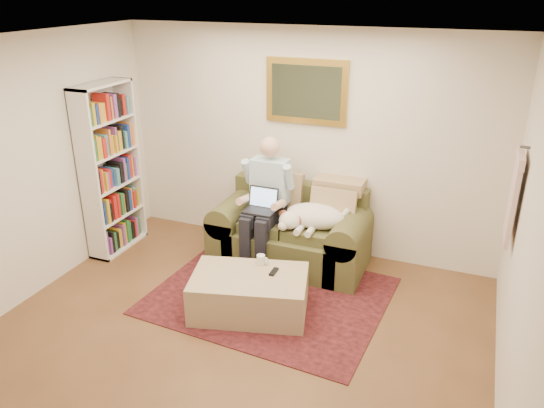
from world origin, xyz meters
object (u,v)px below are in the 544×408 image
Objects in this scene: sleeping_dog at (315,216)px; bookshelf at (110,170)px; laptop at (261,204)px; ottoman at (249,294)px; sofa at (290,238)px; seated_man at (264,205)px; coffee_mug at (261,260)px.

bookshelf is at bearing -172.02° from sleeping_dog.
laptop is 1.08m from ottoman.
bookshelf is (-2.08, 0.69, 0.80)m from ottoman.
sofa reaches higher than ottoman.
laptop is 0.17× the size of bookshelf.
sofa is 1.19× the size of seated_man.
coffee_mug is at bearing -67.76° from laptop.
ottoman is at bearing -107.87° from sleeping_dog.
coffee_mug is (-0.32, -0.77, -0.21)m from sleeping_dog.
sofa is 0.87× the size of bookshelf.
seated_man is 1.87m from bookshelf.
laptop reaches higher than sofa.
coffee_mug is at bearing 86.82° from ottoman.
sofa is 0.58m from laptop.
coffee_mug is (-0.00, -0.86, 0.15)m from sofa.
sleeping_dog is at bearing 67.62° from coffee_mug.
sleeping_dog is (0.57, 0.07, -0.07)m from seated_man.
seated_man is 2.04× the size of sleeping_dog.
bookshelf is (-1.83, -0.27, 0.27)m from seated_man.
sofa is at bearing 31.45° from seated_man.
bookshelf reaches higher than coffee_mug.
ottoman is (-0.33, -1.03, -0.46)m from sleeping_dog.
laptop is at bearing 105.32° from ottoman.
coffee_mug is at bearing -11.67° from bookshelf.
coffee_mug reaches higher than ottoman.
ottoman is 0.36m from coffee_mug.
ottoman is at bearing -90.94° from sofa.
bookshelf reaches higher than sleeping_dog.
ottoman is 11.09× the size of coffee_mug.
laptop is at bearing 6.17° from bookshelf.
sofa is 5.15× the size of laptop.
bookshelf is (-2.09, 0.43, 0.55)m from coffee_mug.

